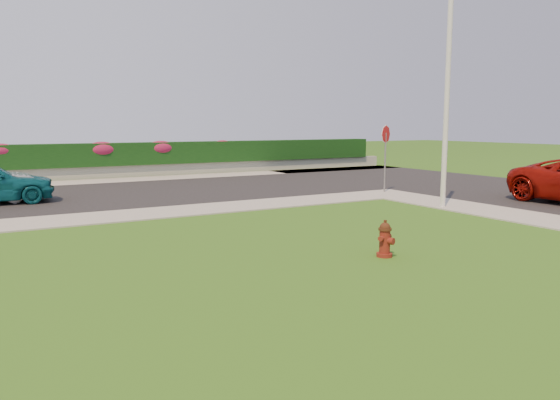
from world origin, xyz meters
TOP-DOWN VIEW (x-y plane):
  - ground at (0.00, 0.00)m, footprint 120.00×120.00m
  - street_far at (-5.00, 14.00)m, footprint 26.00×8.00m
  - curb_corner at (7.00, 9.00)m, footprint 2.00×2.00m
  - sidewalk_beyond at (-1.00, 19.00)m, footprint 34.00×2.00m
  - retaining_wall at (-1.00, 20.50)m, footprint 34.00×0.40m
  - hedge at (-1.00, 20.60)m, footprint 32.00×0.90m
  - fire_hydrant at (0.53, 1.58)m, footprint 0.38×0.36m
  - utility_pole at (6.30, 5.55)m, footprint 0.16×0.16m
  - stop_sign at (7.27, 9.43)m, footprint 0.66×0.29m
  - flower_clump_c at (-5.19, 20.50)m, footprint 1.25×0.80m
  - flower_clump_d at (-0.85, 20.50)m, footprint 1.47×0.94m
  - flower_clump_e at (2.06, 20.50)m, footprint 1.43×0.92m
  - flower_clump_f at (5.47, 20.50)m, footprint 1.06×0.68m

SIDE VIEW (x-z plane):
  - ground at x=0.00m, z-range 0.00..0.00m
  - street_far at x=-5.00m, z-range 0.00..0.04m
  - curb_corner at x=7.00m, z-range 0.00..0.04m
  - sidewalk_beyond at x=-1.00m, z-range 0.00..0.04m
  - retaining_wall at x=-1.00m, z-range 0.00..0.60m
  - fire_hydrant at x=0.53m, z-range -0.02..0.72m
  - hedge at x=-1.00m, z-range 0.60..1.70m
  - flower_clump_d at x=-0.85m, z-range 1.04..1.78m
  - flower_clump_e at x=2.06m, z-range 1.06..1.77m
  - flower_clump_c at x=-5.19m, z-range 1.14..1.76m
  - flower_clump_f at x=5.47m, z-range 1.22..1.75m
  - stop_sign at x=7.27m, z-range 0.63..3.21m
  - utility_pole at x=6.30m, z-range 0.00..6.42m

